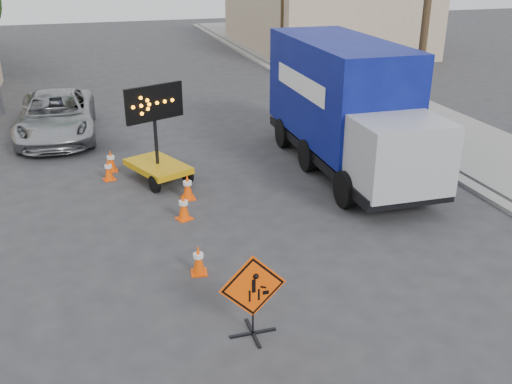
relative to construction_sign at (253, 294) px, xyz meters
name	(u,v)px	position (x,y,z in m)	size (l,w,h in m)	color
ground	(312,359)	(0.75, -0.93, -0.84)	(100.00, 100.00, 0.00)	#2D2D30
curb_right	(334,106)	(7.95, 14.07, -0.78)	(0.40, 60.00, 0.12)	gray
sidewalk_right	(382,102)	(10.25, 14.07, -0.77)	(4.00, 60.00, 0.15)	gray
building_right_far	(322,13)	(13.75, 29.07, 1.46)	(10.00, 14.00, 4.60)	#C5AC8E
utility_pole_near	(428,3)	(8.75, 9.07, 3.84)	(1.80, 0.26, 9.00)	#49361F
construction_sign	(253,294)	(0.00, 0.00, 0.00)	(1.21, 0.85, 1.60)	black
arrow_board	(157,160)	(-0.54, 7.82, -0.20)	(1.90, 2.32, 2.87)	#C3900A
pickup_truck	(56,116)	(-3.40, 13.20, -0.05)	(2.63, 5.70, 1.58)	#9FA2A6
box_truck	(345,113)	(5.12, 7.24, 0.90)	(2.73, 8.13, 3.84)	black
cone_a	(198,259)	(-0.49, 2.32, -0.51)	(0.39, 0.39, 0.67)	#FF4D05
cone_b	(184,206)	(-0.30, 5.01, -0.49)	(0.47, 0.47, 0.71)	#FF4D05
cone_c	(188,186)	(0.03, 6.24, -0.48)	(0.37, 0.37, 0.73)	#FF4D05
cone_d	(108,169)	(-1.94, 8.32, -0.51)	(0.40, 0.40, 0.66)	#FF4D05
cone_e	(111,160)	(-1.81, 9.03, -0.50)	(0.37, 0.37, 0.70)	#FF4D05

